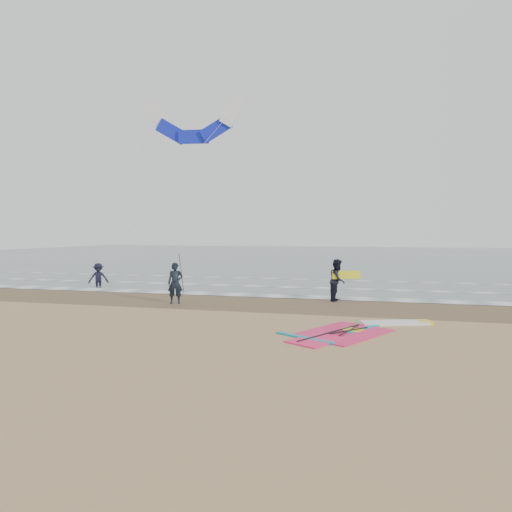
% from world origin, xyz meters
% --- Properties ---
extents(ground, '(120.00, 120.00, 0.00)m').
position_xyz_m(ground, '(0.00, 0.00, 0.00)').
color(ground, tan).
rests_on(ground, ground).
extents(sea_water, '(120.00, 80.00, 0.02)m').
position_xyz_m(sea_water, '(0.00, 48.00, 0.01)').
color(sea_water, '#47605E').
rests_on(sea_water, ground).
extents(wet_sand_band, '(120.00, 5.00, 0.01)m').
position_xyz_m(wet_sand_band, '(0.00, 6.00, 0.00)').
color(wet_sand_band, brown).
rests_on(wet_sand_band, ground).
extents(foam_waterline, '(120.00, 9.15, 0.02)m').
position_xyz_m(foam_waterline, '(0.00, 10.44, 0.03)').
color(foam_waterline, white).
rests_on(foam_waterline, ground).
extents(windsurf_rig, '(5.06, 4.79, 0.12)m').
position_xyz_m(windsurf_rig, '(4.27, 0.98, 0.03)').
color(windsurf_rig, white).
rests_on(windsurf_rig, ground).
extents(person_standing, '(0.79, 0.66, 1.87)m').
position_xyz_m(person_standing, '(-3.92, 4.83, 0.93)').
color(person_standing, black).
rests_on(person_standing, ground).
extents(person_walking, '(0.91, 1.08, 1.97)m').
position_xyz_m(person_walking, '(3.13, 7.45, 0.98)').
color(person_walking, black).
rests_on(person_walking, ground).
extents(person_wading, '(1.30, 1.15, 1.75)m').
position_xyz_m(person_wading, '(-11.00, 9.64, 0.88)').
color(person_wading, black).
rests_on(person_wading, ground).
extents(held_pole, '(0.17, 0.86, 1.82)m').
position_xyz_m(held_pole, '(-3.62, 4.83, 1.37)').
color(held_pole, black).
rests_on(held_pole, ground).
extents(carried_kiteboard, '(1.30, 0.51, 0.39)m').
position_xyz_m(carried_kiteboard, '(3.53, 7.35, 1.25)').
color(carried_kiteboard, yellow).
rests_on(carried_kiteboard, ground).
extents(surf_kite, '(8.51, 2.40, 10.25)m').
position_xyz_m(surf_kite, '(-5.82, 11.84, 9.67)').
color(surf_kite, white).
rests_on(surf_kite, ground).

